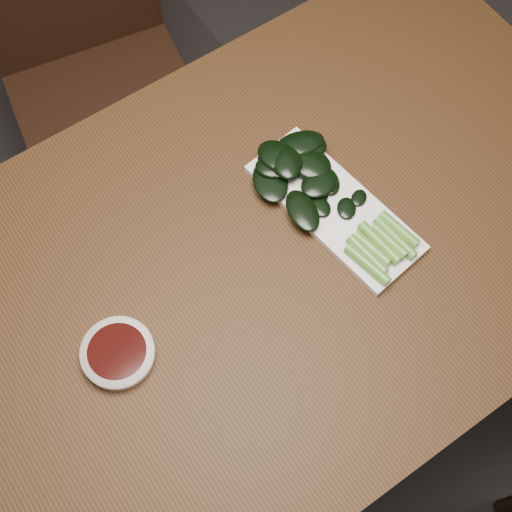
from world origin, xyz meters
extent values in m
plane|color=#2B2929|center=(0.00, 0.00, 0.00)|extent=(6.00, 6.00, 0.00)
cube|color=#3F2612|center=(0.00, 0.00, 0.73)|extent=(1.40, 0.80, 0.04)
cylinder|color=#3F2612|center=(0.64, 0.34, 0.35)|extent=(0.05, 0.05, 0.71)
cube|color=black|center=(0.04, 0.64, 0.43)|extent=(0.48, 0.48, 0.04)
cylinder|color=black|center=(-0.16, 0.50, 0.21)|extent=(0.04, 0.04, 0.41)
cylinder|color=black|center=(0.18, 0.43, 0.21)|extent=(0.04, 0.04, 0.41)
cylinder|color=black|center=(-0.10, 0.84, 0.21)|extent=(0.04, 0.04, 0.41)
cylinder|color=black|center=(0.24, 0.78, 0.21)|extent=(0.04, 0.04, 0.41)
cylinder|color=white|center=(-0.24, -0.02, 0.76)|extent=(0.11, 0.11, 0.02)
cylinder|color=#340804|center=(-0.24, -0.02, 0.77)|extent=(0.09, 0.09, 0.00)
cube|color=white|center=(0.18, 0.00, 0.76)|extent=(0.16, 0.33, 0.01)
cylinder|color=#5A9834|center=(0.16, -0.11, 0.77)|extent=(0.03, 0.09, 0.02)
cylinder|color=#5A9834|center=(0.17, -0.10, 0.77)|extent=(0.03, 0.08, 0.02)
cylinder|color=#5A9834|center=(0.18, -0.10, 0.77)|extent=(0.03, 0.07, 0.02)
cylinder|color=#5A9834|center=(0.20, -0.10, 0.77)|extent=(0.03, 0.09, 0.02)
cylinder|color=#5A9834|center=(0.21, -0.10, 0.77)|extent=(0.03, 0.07, 0.02)
cylinder|color=#5A9834|center=(0.22, -0.10, 0.77)|extent=(0.02, 0.09, 0.02)
cylinder|color=#5A9834|center=(0.24, -0.09, 0.77)|extent=(0.03, 0.08, 0.02)
ellipsoid|color=black|center=(0.20, 0.12, 0.78)|extent=(0.10, 0.07, 0.01)
ellipsoid|color=black|center=(0.14, 0.13, 0.78)|extent=(0.05, 0.04, 0.01)
ellipsoid|color=black|center=(0.16, 0.11, 0.78)|extent=(0.07, 0.05, 0.01)
ellipsoid|color=black|center=(0.17, 0.05, 0.77)|extent=(0.04, 0.05, 0.01)
ellipsoid|color=black|center=(0.19, 0.07, 0.78)|extent=(0.06, 0.06, 0.01)
ellipsoid|color=black|center=(0.12, 0.10, 0.77)|extent=(0.08, 0.10, 0.01)
ellipsoid|color=black|center=(0.18, 0.08, 0.78)|extent=(0.04, 0.06, 0.01)
ellipsoid|color=black|center=(0.16, 0.09, 0.78)|extent=(0.05, 0.03, 0.01)
ellipsoid|color=black|center=(0.20, 0.04, 0.77)|extent=(0.05, 0.06, 0.01)
ellipsoid|color=black|center=(0.14, 0.11, 0.78)|extent=(0.05, 0.05, 0.01)
ellipsoid|color=black|center=(0.19, 0.08, 0.78)|extent=(0.09, 0.09, 0.02)
ellipsoid|color=black|center=(0.13, 0.02, 0.77)|extent=(0.06, 0.09, 0.01)
ellipsoid|color=black|center=(0.13, 0.11, 0.78)|extent=(0.06, 0.06, 0.01)
ellipsoid|color=black|center=(0.18, 0.05, 0.78)|extent=(0.07, 0.06, 0.01)
ellipsoid|color=black|center=(0.15, 0.11, 0.79)|extent=(0.07, 0.08, 0.02)
ellipsoid|color=black|center=(0.18, 0.05, 0.78)|extent=(0.06, 0.06, 0.01)
ellipsoid|color=black|center=(0.21, 0.11, 0.78)|extent=(0.06, 0.05, 0.01)
ellipsoid|color=black|center=(0.15, 0.12, 0.79)|extent=(0.08, 0.10, 0.01)
ellipsoid|color=black|center=(0.16, 0.03, 0.77)|extent=(0.06, 0.06, 0.01)
ellipsoid|color=black|center=(0.16, 0.01, 0.77)|extent=(0.03, 0.04, 0.01)
ellipsoid|color=black|center=(0.15, 0.01, 0.77)|extent=(0.04, 0.03, 0.01)
ellipsoid|color=black|center=(0.19, -0.01, 0.77)|extent=(0.05, 0.05, 0.01)
ellipsoid|color=black|center=(0.22, -0.01, 0.77)|extent=(0.04, 0.04, 0.01)
camera|label=1|loc=(-0.25, -0.39, 1.80)|focal=50.00mm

